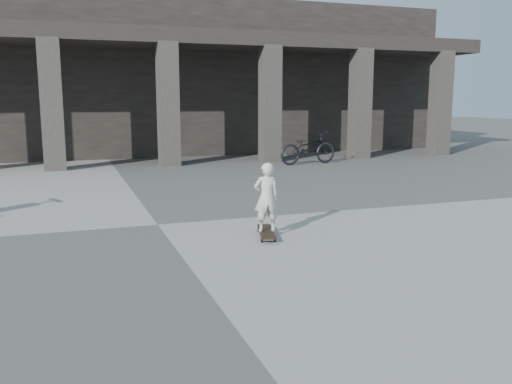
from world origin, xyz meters
name	(u,v)px	position (x,y,z in m)	size (l,w,h in m)	color
ground	(158,225)	(0.00, 0.00, 0.00)	(90.00, 90.00, 0.00)	#4D4D4A
colonnade	(100,78)	(0.00, 13.77, 3.03)	(28.00, 8.82, 6.00)	black
longboard	(266,232)	(1.51, -1.43, 0.08)	(0.47, 0.99, 0.10)	black
child	(266,197)	(1.51, -1.43, 0.65)	(0.40, 0.26, 1.11)	beige
bicycle	(308,148)	(6.28, 7.30, 0.55)	(0.73, 2.10, 1.10)	black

